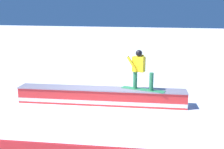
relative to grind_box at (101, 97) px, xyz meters
name	(u,v)px	position (x,y,z in m)	size (l,w,h in m)	color
ground_plane	(101,104)	(0.00, 0.00, -0.26)	(120.00, 120.00, 0.00)	white
grind_box	(101,97)	(0.00, 0.00, 0.00)	(5.84, 1.80, 0.57)	red
snowboarder	(140,68)	(-1.30, -0.31, 1.04)	(1.53, 0.46, 1.34)	#338D54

